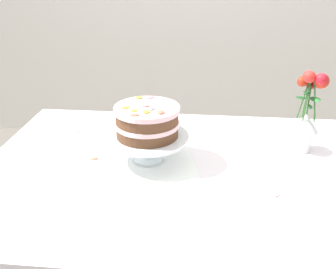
{
  "coord_description": "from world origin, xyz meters",
  "views": [
    {
      "loc": [
        0.07,
        -1.17,
        1.41
      ],
      "look_at": [
        -0.05,
        0.01,
        0.86
      ],
      "focal_mm": 41.57,
      "sensor_mm": 36.0,
      "label": 1
    }
  ],
  "objects_px": {
    "cake_stand": "(148,140)",
    "flower_vase": "(308,112)",
    "dining_table": "(181,196)",
    "layer_cake": "(147,121)"
  },
  "relations": [
    {
      "from": "dining_table",
      "to": "cake_stand",
      "type": "bearing_deg",
      "value": 150.39
    },
    {
      "from": "dining_table",
      "to": "layer_cake",
      "type": "distance_m",
      "value": 0.29
    },
    {
      "from": "layer_cake",
      "to": "flower_vase",
      "type": "height_order",
      "value": "flower_vase"
    },
    {
      "from": "layer_cake",
      "to": "flower_vase",
      "type": "xyz_separation_m",
      "value": [
        0.56,
        0.14,
        0.0
      ]
    },
    {
      "from": "layer_cake",
      "to": "flower_vase",
      "type": "relative_size",
      "value": 0.72
    },
    {
      "from": "cake_stand",
      "to": "flower_vase",
      "type": "relative_size",
      "value": 0.93
    },
    {
      "from": "dining_table",
      "to": "cake_stand",
      "type": "xyz_separation_m",
      "value": [
        -0.12,
        0.07,
        0.18
      ]
    },
    {
      "from": "dining_table",
      "to": "cake_stand",
      "type": "height_order",
      "value": "cake_stand"
    },
    {
      "from": "cake_stand",
      "to": "layer_cake",
      "type": "height_order",
      "value": "layer_cake"
    },
    {
      "from": "layer_cake",
      "to": "dining_table",
      "type": "bearing_deg",
      "value": -29.59
    }
  ]
}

